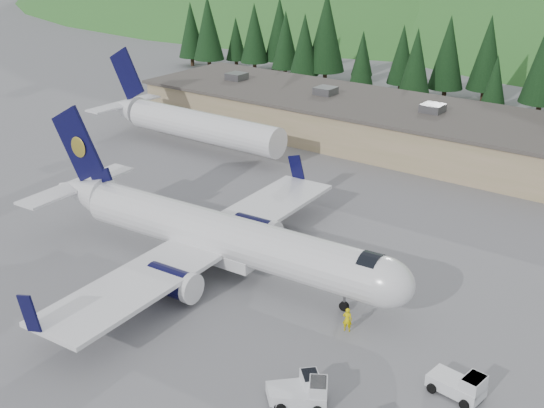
{
  "coord_description": "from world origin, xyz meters",
  "views": [
    {
      "loc": [
        31.64,
        -36.69,
        26.12
      ],
      "look_at": [
        0.0,
        6.0,
        4.0
      ],
      "focal_mm": 45.0,
      "sensor_mm": 36.0,
      "label": 1
    }
  ],
  "objects_px": {
    "airliner": "(216,235)",
    "baggage_tug_b": "(461,385)",
    "second_airliner": "(186,122)",
    "baggage_tug_d": "(298,388)",
    "terminal_building": "(393,126)",
    "ramp_worker": "(347,320)",
    "baggage_tug_a": "(305,394)"
  },
  "relations": [
    {
      "from": "baggage_tug_b",
      "to": "terminal_building",
      "type": "distance_m",
      "value": 49.02
    },
    {
      "from": "baggage_tug_b",
      "to": "airliner",
      "type": "bearing_deg",
      "value": 178.17
    },
    {
      "from": "terminal_building",
      "to": "ramp_worker",
      "type": "height_order",
      "value": "terminal_building"
    },
    {
      "from": "second_airliner",
      "to": "airliner",
      "type": "bearing_deg",
      "value": -42.7
    },
    {
      "from": "baggage_tug_a",
      "to": "baggage_tug_b",
      "type": "xyz_separation_m",
      "value": [
        6.96,
        6.11,
        0.03
      ]
    },
    {
      "from": "airliner",
      "to": "ramp_worker",
      "type": "relative_size",
      "value": 19.36
    },
    {
      "from": "airliner",
      "to": "baggage_tug_b",
      "type": "xyz_separation_m",
      "value": [
        21.97,
        -3.47,
        -2.31
      ]
    },
    {
      "from": "baggage_tug_b",
      "to": "ramp_worker",
      "type": "relative_size",
      "value": 1.9
    },
    {
      "from": "baggage_tug_d",
      "to": "ramp_worker",
      "type": "height_order",
      "value": "ramp_worker"
    },
    {
      "from": "baggage_tug_a",
      "to": "second_airliner",
      "type": "bearing_deg",
      "value": 109.75
    },
    {
      "from": "airliner",
      "to": "terminal_building",
      "type": "xyz_separation_m",
      "value": [
        -3.99,
        38.06,
        -0.46
      ]
    },
    {
      "from": "baggage_tug_d",
      "to": "ramp_worker",
      "type": "xyz_separation_m",
      "value": [
        -1.38,
        7.95,
        0.17
      ]
    },
    {
      "from": "baggage_tug_d",
      "to": "baggage_tug_b",
      "type": "bearing_deg",
      "value": -8.25
    },
    {
      "from": "baggage_tug_b",
      "to": "ramp_worker",
      "type": "xyz_separation_m",
      "value": [
        -8.98,
        2.04,
        0.13
      ]
    },
    {
      "from": "second_airliner",
      "to": "baggage_tug_d",
      "type": "distance_m",
      "value": 49.61
    },
    {
      "from": "baggage_tug_a",
      "to": "ramp_worker",
      "type": "bearing_deg",
      "value": 72.77
    },
    {
      "from": "baggage_tug_d",
      "to": "second_airliner",
      "type": "bearing_deg",
      "value": 94.49
    },
    {
      "from": "second_airliner",
      "to": "baggage_tug_b",
      "type": "bearing_deg",
      "value": -29.1
    },
    {
      "from": "airliner",
      "to": "baggage_tug_d",
      "type": "distance_m",
      "value": 17.32
    },
    {
      "from": "airliner",
      "to": "baggage_tug_b",
      "type": "bearing_deg",
      "value": -12.63
    },
    {
      "from": "baggage_tug_b",
      "to": "baggage_tug_d",
      "type": "xyz_separation_m",
      "value": [
        -7.6,
        -5.91,
        -0.04
      ]
    },
    {
      "from": "baggage_tug_a",
      "to": "airliner",
      "type": "bearing_deg",
      "value": 116.32
    },
    {
      "from": "baggage_tug_b",
      "to": "terminal_building",
      "type": "height_order",
      "value": "terminal_building"
    },
    {
      "from": "baggage_tug_b",
      "to": "terminal_building",
      "type": "bearing_deg",
      "value": 129.17
    },
    {
      "from": "baggage_tug_d",
      "to": "ramp_worker",
      "type": "relative_size",
      "value": 1.81
    },
    {
      "from": "second_airliner",
      "to": "baggage_tug_d",
      "type": "bearing_deg",
      "value": -39.4
    },
    {
      "from": "second_airliner",
      "to": "terminal_building",
      "type": "bearing_deg",
      "value": 38.78
    },
    {
      "from": "airliner",
      "to": "terminal_building",
      "type": "distance_m",
      "value": 38.28
    },
    {
      "from": "baggage_tug_b",
      "to": "terminal_building",
      "type": "relative_size",
      "value": 0.05
    },
    {
      "from": "terminal_building",
      "to": "ramp_worker",
      "type": "relative_size",
      "value": 39.47
    },
    {
      "from": "terminal_building",
      "to": "ramp_worker",
      "type": "bearing_deg",
      "value": -66.73
    },
    {
      "from": "baggage_tug_d",
      "to": "ramp_worker",
      "type": "bearing_deg",
      "value": 53.73
    }
  ]
}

